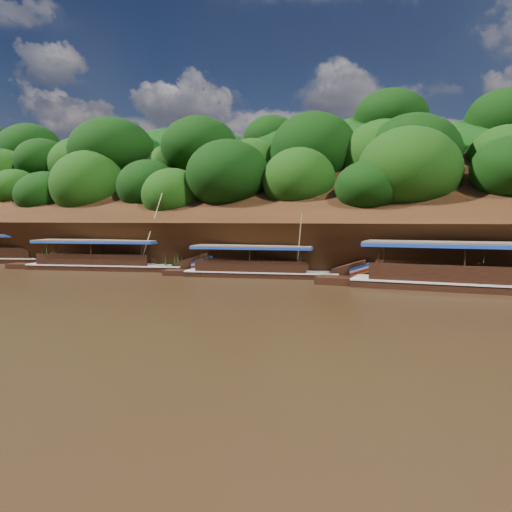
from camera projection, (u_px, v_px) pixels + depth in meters
The scene contains 7 objects.
ground at pixel (201, 292), 27.59m from camera, with size 160.00×160.00×0.00m, color black.
riverbank at pixel (313, 241), 48.42m from camera, with size 120.00×30.06×19.40m.
boat_0 at pixel (498, 281), 27.52m from camera, with size 16.88×3.22×7.55m.
boat_1 at pixel (271, 270), 34.56m from camera, with size 12.79×4.14×4.82m.
boat_2 at pixel (116, 263), 39.37m from camera, with size 15.25×5.08×6.50m.
boat_3 at pixel (5, 256), 46.12m from camera, with size 15.01×6.18×3.18m.
reeds at pixel (213, 261), 37.68m from camera, with size 50.67×2.43×2.17m.
Camera 1 is at (13.20, -24.16, 4.04)m, focal length 35.00 mm.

